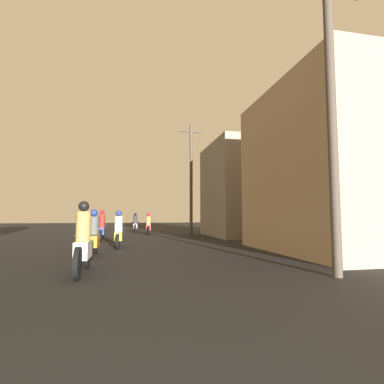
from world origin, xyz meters
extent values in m
cylinder|color=black|center=(-0.42, 7.86, 0.33)|extent=(0.10, 0.67, 0.67)
cylinder|color=black|center=(-0.42, 6.43, 0.33)|extent=(0.10, 0.67, 0.67)
cube|color=silver|center=(-0.42, 7.15, 0.53)|extent=(0.30, 0.89, 0.39)
cylinder|color=black|center=(-0.42, 7.61, 0.83)|extent=(0.60, 0.04, 0.04)
cylinder|color=#B28E47|center=(-0.42, 7.06, 1.06)|extent=(0.32, 0.32, 0.67)
sphere|color=black|center=(-0.42, 7.06, 1.52)|extent=(0.24, 0.24, 0.24)
cylinder|color=black|center=(-0.54, 10.92, 0.29)|extent=(0.10, 0.58, 0.58)
cylinder|color=black|center=(-0.54, 9.51, 0.29)|extent=(0.10, 0.58, 0.58)
cube|color=orange|center=(-0.54, 10.21, 0.50)|extent=(0.30, 0.83, 0.41)
cylinder|color=black|center=(-0.54, 10.68, 0.80)|extent=(0.60, 0.04, 0.04)
cylinder|color=#4C514C|center=(-0.54, 10.13, 0.99)|extent=(0.32, 0.32, 0.58)
sphere|color=navy|center=(-0.54, 10.13, 1.40)|extent=(0.24, 0.24, 0.24)
cylinder|color=black|center=(0.16, 13.36, 0.30)|extent=(0.10, 0.59, 0.59)
cylinder|color=black|center=(0.16, 12.11, 0.30)|extent=(0.10, 0.59, 0.59)
cube|color=gold|center=(0.16, 12.74, 0.47)|extent=(0.30, 0.78, 0.34)
cylinder|color=black|center=(0.16, 13.14, 0.74)|extent=(0.60, 0.04, 0.04)
cylinder|color=silver|center=(0.16, 12.66, 0.96)|extent=(0.32, 0.32, 0.65)
sphere|color=navy|center=(0.16, 12.66, 1.41)|extent=(0.24, 0.24, 0.24)
cylinder|color=black|center=(-0.85, 17.43, 0.30)|extent=(0.10, 0.61, 0.61)
cylinder|color=black|center=(-0.85, 16.09, 0.30)|extent=(0.10, 0.61, 0.61)
cube|color=#1E389E|center=(-0.85, 16.76, 0.49)|extent=(0.30, 0.86, 0.37)
cylinder|color=black|center=(-0.85, 17.20, 0.78)|extent=(0.60, 0.04, 0.04)
cylinder|color=maroon|center=(-0.85, 16.67, 1.03)|extent=(0.32, 0.32, 0.71)
sphere|color=#A51919|center=(-0.85, 16.67, 1.51)|extent=(0.24, 0.24, 0.24)
cylinder|color=black|center=(1.90, 21.93, 0.31)|extent=(0.10, 0.62, 0.62)
cylinder|color=black|center=(1.90, 20.67, 0.31)|extent=(0.10, 0.62, 0.62)
cube|color=red|center=(1.90, 21.30, 0.51)|extent=(0.30, 0.83, 0.40)
cylinder|color=black|center=(1.90, 21.71, 0.81)|extent=(0.60, 0.04, 0.04)
cylinder|color=#B28E47|center=(1.90, 21.22, 0.99)|extent=(0.32, 0.32, 0.56)
sphere|color=#A51919|center=(1.90, 21.22, 1.39)|extent=(0.24, 0.24, 0.24)
cylinder|color=black|center=(1.07, 25.34, 0.33)|extent=(0.10, 0.66, 0.66)
cylinder|color=black|center=(1.07, 24.09, 0.33)|extent=(0.10, 0.66, 0.66)
cube|color=#ADADB2|center=(1.07, 24.72, 0.51)|extent=(0.30, 0.94, 0.36)
cylinder|color=black|center=(1.07, 25.12, 0.79)|extent=(0.60, 0.04, 0.04)
cylinder|color=#2D2D33|center=(1.07, 24.62, 1.00)|extent=(0.32, 0.32, 0.63)
sphere|color=black|center=(1.07, 24.62, 1.44)|extent=(0.24, 0.24, 0.24)
cube|color=tan|center=(7.98, 9.55, 3.03)|extent=(4.69, 6.56, 6.05)
cube|color=gray|center=(8.08, 18.49, 3.02)|extent=(4.71, 6.02, 6.04)
cylinder|color=#4C4238|center=(4.96, 5.57, 3.45)|extent=(0.20, 0.20, 6.91)
cylinder|color=#4C4238|center=(4.52, 18.94, 3.69)|extent=(0.20, 0.20, 7.38)
cylinder|color=#4C4238|center=(4.52, 18.94, 6.88)|extent=(1.60, 0.10, 0.10)
camera|label=1|loc=(0.60, -0.13, 1.30)|focal=28.00mm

